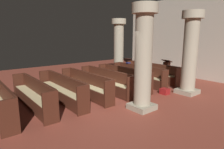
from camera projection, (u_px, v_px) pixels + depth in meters
The scene contains 15 objects.
ground_plane at pixel (113, 101), 7.16m from camera, with size 19.20×19.20×0.00m, color brown.
back_wall at pixel (199, 38), 10.46m from camera, with size 10.00×0.16×4.50m, color beige.
pew_row_0 at pixel (152, 72), 10.13m from camera, with size 3.20×0.46×0.92m.
pew_row_1 at pixel (138, 74), 9.50m from camera, with size 3.20×0.46×0.92m.
pew_row_2 at pixel (123, 77), 8.88m from camera, with size 3.20×0.47×0.92m.
pew_row_3 at pixel (106, 80), 8.25m from camera, with size 3.20×0.46×0.92m.
pew_row_4 at pixel (85, 84), 7.63m from camera, with size 3.20×0.46×0.92m.
pew_row_5 at pixel (62, 88), 7.00m from camera, with size 3.20×0.47×0.92m.
pew_row_6 at pixel (33, 94), 6.38m from camera, with size 3.20×0.46×0.92m.
pillar_aisle_side at pixel (190, 52), 7.71m from camera, with size 0.84×0.84×3.32m.
pillar_far_side at pixel (119, 46), 11.47m from camera, with size 0.84×0.84×3.32m.
pillar_aisle_rear at pixel (143, 57), 6.00m from camera, with size 0.79×0.79×3.32m.
lectern at pixel (166, 71), 10.61m from camera, with size 0.48×0.45×1.08m.
hymn_book at pixel (128, 63), 10.23m from camera, with size 0.17×0.21×0.04m, color navy.
kneeler_box_red at pixel (165, 91), 7.94m from camera, with size 0.33×0.30×0.23m, color maroon.
Camera 1 is at (5.27, -4.32, 2.39)m, focal length 30.92 mm.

